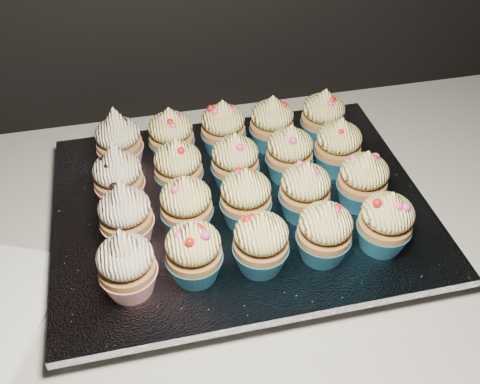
# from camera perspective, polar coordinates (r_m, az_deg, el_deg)

# --- Properties ---
(worktop) EXTENTS (2.44, 0.64, 0.04)m
(worktop) POSITION_cam_1_polar(r_m,az_deg,el_deg) (0.72, 3.83, -5.09)
(worktop) COLOR beige
(worktop) RESTS_ON cabinet
(baking_tray) EXTENTS (0.44, 0.33, 0.02)m
(baking_tray) POSITION_cam_1_polar(r_m,az_deg,el_deg) (0.71, -0.00, -2.34)
(baking_tray) COLOR black
(baking_tray) RESTS_ON worktop
(foil_lining) EXTENTS (0.47, 0.37, 0.01)m
(foil_lining) POSITION_cam_1_polar(r_m,az_deg,el_deg) (0.70, -0.00, -1.34)
(foil_lining) COLOR silver
(foil_lining) RESTS_ON baking_tray
(cupcake_0) EXTENTS (0.06, 0.06, 0.10)m
(cupcake_0) POSITION_cam_1_polar(r_m,az_deg,el_deg) (0.58, -12.00, -7.58)
(cupcake_0) COLOR #B2181E
(cupcake_0) RESTS_ON foil_lining
(cupcake_1) EXTENTS (0.06, 0.06, 0.08)m
(cupcake_1) POSITION_cam_1_polar(r_m,az_deg,el_deg) (0.58, -4.95, -6.41)
(cupcake_1) COLOR #185773
(cupcake_1) RESTS_ON foil_lining
(cupcake_2) EXTENTS (0.06, 0.06, 0.08)m
(cupcake_2) POSITION_cam_1_polar(r_m,az_deg,el_deg) (0.59, 2.24, -5.41)
(cupcake_2) COLOR #185773
(cupcake_2) RESTS_ON foil_lining
(cupcake_3) EXTENTS (0.06, 0.06, 0.08)m
(cupcake_3) POSITION_cam_1_polar(r_m,az_deg,el_deg) (0.61, 8.99, -4.24)
(cupcake_3) COLOR #185773
(cupcake_3) RESTS_ON foil_lining
(cupcake_4) EXTENTS (0.06, 0.06, 0.08)m
(cupcake_4) POSITION_cam_1_polar(r_m,az_deg,el_deg) (0.63, 15.25, -3.12)
(cupcake_4) COLOR #185773
(cupcake_4) RESTS_ON foil_lining
(cupcake_5) EXTENTS (0.06, 0.06, 0.10)m
(cupcake_5) POSITION_cam_1_polar(r_m,az_deg,el_deg) (0.63, -12.08, -2.44)
(cupcake_5) COLOR #B2181E
(cupcake_5) RESTS_ON foil_lining
(cupcake_6) EXTENTS (0.06, 0.06, 0.08)m
(cupcake_6) POSITION_cam_1_polar(r_m,az_deg,el_deg) (0.63, -5.74, -1.49)
(cupcake_6) COLOR #185773
(cupcake_6) RESTS_ON foil_lining
(cupcake_7) EXTENTS (0.06, 0.06, 0.08)m
(cupcake_7) POSITION_cam_1_polar(r_m,az_deg,el_deg) (0.64, 0.62, -0.64)
(cupcake_7) COLOR #185773
(cupcake_7) RESTS_ON foil_lining
(cupcake_8) EXTENTS (0.06, 0.06, 0.08)m
(cupcake_8) POSITION_cam_1_polar(r_m,az_deg,el_deg) (0.65, 6.92, 0.09)
(cupcake_8) COLOR #185773
(cupcake_8) RESTS_ON foil_lining
(cupcake_9) EXTENTS (0.06, 0.06, 0.08)m
(cupcake_9) POSITION_cam_1_polar(r_m,az_deg,el_deg) (0.68, 12.95, 1.21)
(cupcake_9) COLOR #185773
(cupcake_9) RESTS_ON foil_lining
(cupcake_10) EXTENTS (0.06, 0.06, 0.10)m
(cupcake_10) POSITION_cam_1_polar(r_m,az_deg,el_deg) (0.68, -12.83, 1.53)
(cupcake_10) COLOR #B2181E
(cupcake_10) RESTS_ON foil_lining
(cupcake_11) EXTENTS (0.06, 0.06, 0.08)m
(cupcake_11) POSITION_cam_1_polar(r_m,az_deg,el_deg) (0.69, -6.58, 2.55)
(cupcake_11) COLOR #185773
(cupcake_11) RESTS_ON foil_lining
(cupcake_12) EXTENTS (0.06, 0.06, 0.08)m
(cupcake_12) POSITION_cam_1_polar(r_m,az_deg,el_deg) (0.69, -0.52, 3.22)
(cupcake_12) COLOR #185773
(cupcake_12) RESTS_ON foil_lining
(cupcake_13) EXTENTS (0.06, 0.06, 0.08)m
(cupcake_13) POSITION_cam_1_polar(r_m,az_deg,el_deg) (0.71, 5.30, 4.09)
(cupcake_13) COLOR #185773
(cupcake_13) RESTS_ON foil_lining
(cupcake_14) EXTENTS (0.06, 0.06, 0.08)m
(cupcake_14) POSITION_cam_1_polar(r_m,az_deg,el_deg) (0.73, 10.40, 4.79)
(cupcake_14) COLOR #185773
(cupcake_14) RESTS_ON foil_lining
(cupcake_15) EXTENTS (0.06, 0.06, 0.10)m
(cupcake_15) POSITION_cam_1_polar(r_m,az_deg,el_deg) (0.74, -12.78, 5.31)
(cupcake_15) COLOR #B2181E
(cupcake_15) RESTS_ON foil_lining
(cupcake_16) EXTENTS (0.06, 0.06, 0.08)m
(cupcake_16) POSITION_cam_1_polar(r_m,az_deg,el_deg) (0.74, -7.34, 5.93)
(cupcake_16) COLOR #185773
(cupcake_16) RESTS_ON foil_lining
(cupcake_17) EXTENTS (0.06, 0.06, 0.08)m
(cupcake_17) POSITION_cam_1_polar(r_m,az_deg,el_deg) (0.75, -1.80, 6.78)
(cupcake_17) COLOR #185773
(cupcake_17) RESTS_ON foil_lining
(cupcake_18) EXTENTS (0.06, 0.06, 0.08)m
(cupcake_18) POSITION_cam_1_polar(r_m,az_deg,el_deg) (0.76, 3.41, 7.27)
(cupcake_18) COLOR #185773
(cupcake_18) RESTS_ON foil_lining
(cupcake_19) EXTENTS (0.06, 0.06, 0.08)m
(cupcake_19) POSITION_cam_1_polar(r_m,az_deg,el_deg) (0.78, 8.82, 7.90)
(cupcake_19) COLOR #185773
(cupcake_19) RESTS_ON foil_lining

